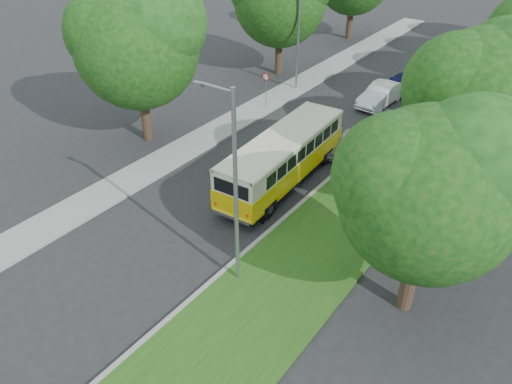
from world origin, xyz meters
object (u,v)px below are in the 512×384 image
Objects in this scene: lamppost_far at (297,32)px; car_blue at (404,83)px; lamppost_near at (233,186)px; vintage_bus at (283,160)px; car_grey at (454,57)px; car_silver at (349,143)px; car_white at (381,95)px.

lamppost_far is 1.61× the size of car_blue.
lamppost_near is 0.87× the size of vintage_bus.
lamppost_near is at bearing -101.08° from car_grey.
car_grey is (-1.21, 30.71, -3.75)m from lamppost_near.
lamppost_far is 2.10× the size of car_silver.
car_white is (-2.64, 19.46, -3.65)m from lamppost_near.
vintage_bus is 1.97× the size of car_blue.
lamppost_near reaches higher than lamppost_far.
car_white is 3.11m from car_blue.
vintage_bus is 12.41m from car_white.
car_blue is 8.22m from car_grey.
vintage_bus is 15.49m from car_blue.
lamppost_near is 8.08m from vintage_bus.
lamppost_near is 1.72× the size of car_blue.
car_white is at bearing 87.69° from vintage_bus.
lamppost_far is at bearing -130.72° from car_blue.
vintage_bus is at bearing 109.32° from lamppost_near.
vintage_bus reaches higher than car_blue.
vintage_bus reaches higher than car_grey.
lamppost_near is at bearing -66.25° from car_blue.
lamppost_near is 1.07× the size of lamppost_far.
lamppost_far is (-8.91, 18.50, -0.25)m from lamppost_near.
lamppost_near reaches higher than car_grey.
lamppost_near is at bearing -73.73° from vintage_bus.
car_white is (6.26, 0.96, -3.39)m from lamppost_far.
car_white reaches higher than car_grey.
lamppost_near is 2.24× the size of car_silver.
car_grey is at bearing 92.25° from lamppost_near.
car_grey is (0.99, 8.16, -0.05)m from car_blue.
car_silver is 0.80× the size of car_grey.
car_blue is at bearing 85.63° from car_white.
car_silver is (7.70, -6.52, -3.51)m from lamppost_far.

